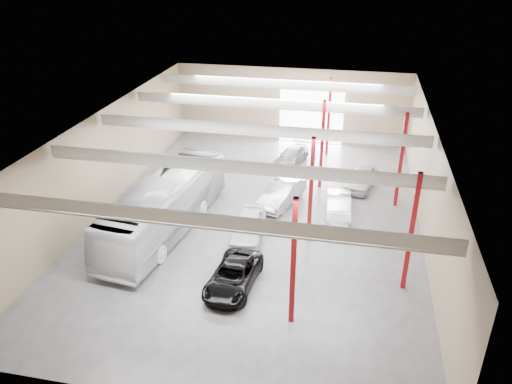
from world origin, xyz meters
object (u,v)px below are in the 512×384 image
(car_row_b, at_px, (282,193))
(car_right_far, at_px, (362,178))
(black_sedan, at_px, (233,276))
(car_row_a, at_px, (248,227))
(coach_bus, at_px, (165,206))
(car_row_c, at_px, (292,156))
(car_right_near, at_px, (339,207))

(car_row_b, height_order, car_right_far, car_row_b)
(black_sedan, relative_size, car_row_a, 1.03)
(coach_bus, distance_m, car_row_b, 8.77)
(car_row_c, bearing_deg, coach_bus, -102.03)
(car_row_b, xyz_separation_m, car_right_far, (5.67, 4.02, -0.06))
(car_right_near, distance_m, car_right_far, 5.41)
(coach_bus, bearing_deg, black_sedan, -34.43)
(car_row_b, bearing_deg, coach_bus, -125.00)
(car_right_far, bearing_deg, car_row_a, -112.71)
(black_sedan, bearing_deg, car_row_c, 92.21)
(coach_bus, bearing_deg, car_row_c, 70.20)
(coach_bus, height_order, car_right_near, coach_bus)
(car_right_near, bearing_deg, car_right_far, 70.09)
(car_row_b, relative_size, car_right_far, 1.11)
(car_row_a, relative_size, car_row_c, 1.07)
(coach_bus, xyz_separation_m, car_right_far, (12.55, 9.36, -1.08))
(car_row_c, height_order, car_right_far, car_right_far)
(car_row_b, height_order, car_row_c, car_row_b)
(black_sedan, xyz_separation_m, car_row_c, (0.72, 18.22, -0.03))
(black_sedan, distance_m, car_row_c, 18.24)
(coach_bus, height_order, black_sedan, coach_bus)
(coach_bus, bearing_deg, car_right_far, 43.31)
(car_row_c, bearing_deg, car_right_near, -48.95)
(car_row_a, height_order, car_right_far, car_row_a)
(car_row_a, relative_size, car_right_near, 1.06)
(black_sedan, distance_m, car_right_near, 10.61)
(car_row_c, xyz_separation_m, car_right_far, (6.02, -3.80, 0.11))
(car_row_a, relative_size, car_row_b, 0.97)
(coach_bus, bearing_deg, car_row_a, 8.08)
(coach_bus, relative_size, black_sedan, 2.64)
(car_right_far, bearing_deg, black_sedan, -100.32)
(coach_bus, distance_m, car_right_far, 15.69)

